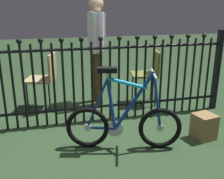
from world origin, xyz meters
TOP-DOWN VIEW (x-y plane):
  - ground_plane at (0.00, 0.00)m, footprint 20.00×20.00m
  - iron_fence at (-0.05, 0.57)m, footprint 3.48×0.07m
  - bicycle at (0.06, -0.21)m, footprint 1.21×0.46m
  - chair_tan at (-0.72, 1.18)m, footprint 0.50×0.50m
  - chair_olive at (0.83, 1.02)m, footprint 0.45×0.45m
  - person_visitor at (0.06, 1.24)m, footprint 0.22×0.47m
  - display_crate at (1.03, -0.24)m, footprint 0.27×0.27m

SIDE VIEW (x-z plane):
  - ground_plane at x=0.00m, z-range 0.00..0.00m
  - display_crate at x=1.03m, z-range 0.00..0.30m
  - bicycle at x=0.06m, z-range -0.15..0.75m
  - chair_tan at x=-0.72m, z-range 0.09..0.93m
  - chair_olive at x=0.83m, z-range 0.10..0.93m
  - iron_fence at x=-0.05m, z-range 0.01..1.18m
  - person_visitor at x=0.06m, z-range 0.16..1.77m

